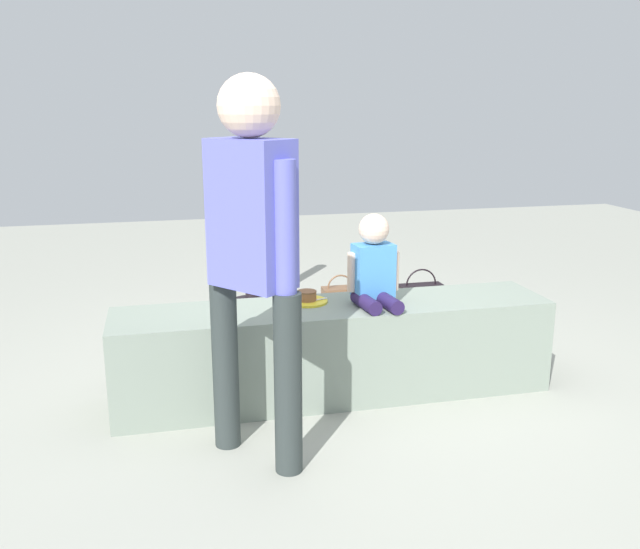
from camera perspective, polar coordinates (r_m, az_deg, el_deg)
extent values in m
plane|color=#989A8E|center=(3.78, 1.21, -9.96)|extent=(12.00, 12.00, 0.00)
cube|color=gray|center=(3.69, 1.23, -6.36)|extent=(2.33, 0.48, 0.51)
cylinder|color=#261946|center=(3.53, 3.89, -2.36)|extent=(0.10, 0.25, 0.08)
cylinder|color=#261946|center=(3.55, 5.70, -2.29)|extent=(0.10, 0.25, 0.08)
cube|color=#448DD6|center=(3.61, 4.49, 0.34)|extent=(0.22, 0.16, 0.28)
sphere|color=beige|center=(3.56, 4.56, 3.84)|extent=(0.16, 0.16, 0.16)
cylinder|color=beige|center=(3.59, 2.68, 0.22)|extent=(0.05, 0.05, 0.21)
cylinder|color=beige|center=(3.63, 6.27, 0.32)|extent=(0.05, 0.05, 0.21)
cylinder|color=#2C3433|center=(2.89, -2.70, -9.22)|extent=(0.12, 0.12, 0.80)
cylinder|color=#2C3433|center=(3.13, -7.96, -7.47)|extent=(0.12, 0.12, 0.80)
cube|color=#5C60C3|center=(2.81, -5.78, 5.08)|extent=(0.37, 0.39, 0.61)
sphere|color=beige|center=(2.78, -6.00, 13.94)|extent=(0.26, 0.26, 0.26)
cylinder|color=#5C60C3|center=(2.71, -3.00, 3.55)|extent=(0.10, 0.10, 0.58)
cylinder|color=#5C60C3|center=(2.95, -8.27, 4.30)|extent=(0.10, 0.10, 0.58)
cylinder|color=yellow|center=(3.65, -1.09, -2.27)|extent=(0.22, 0.22, 0.01)
cylinder|color=#925D3B|center=(3.64, -1.09, -1.84)|extent=(0.10, 0.10, 0.04)
cylinder|color=brown|center=(3.64, -1.09, -1.44)|extent=(0.10, 0.10, 0.01)
cube|color=silver|center=(3.65, -0.13, -2.12)|extent=(0.11, 0.04, 0.00)
cube|color=#B259BF|center=(4.23, 5.90, -5.61)|extent=(0.25, 0.13, 0.24)
torus|color=white|center=(4.17, 5.23, -4.10)|extent=(0.10, 0.01, 0.10)
torus|color=white|center=(4.20, 6.66, -3.98)|extent=(0.10, 0.01, 0.10)
cylinder|color=black|center=(5.37, -5.68, -2.40)|extent=(0.36, 0.36, 0.04)
cylinder|color=black|center=(5.22, -5.84, 4.16)|extent=(0.11, 0.11, 1.21)
cylinder|color=silver|center=(4.59, 1.83, -4.30)|extent=(0.07, 0.07, 0.18)
cone|color=silver|center=(4.55, 1.84, -3.00)|extent=(0.06, 0.06, 0.03)
cylinder|color=blue|center=(4.55, 1.84, -2.68)|extent=(0.03, 0.03, 0.02)
cylinder|color=silver|center=(4.73, 5.81, -4.08)|extent=(0.07, 0.07, 0.14)
cone|color=silver|center=(4.70, 5.84, -3.12)|extent=(0.07, 0.07, 0.03)
cylinder|color=#268C3F|center=(4.70, 5.84, -2.89)|extent=(0.03, 0.03, 0.01)
cylinder|color=red|center=(4.26, -10.89, -6.62)|extent=(0.08, 0.08, 0.10)
cube|color=white|center=(4.90, -3.66, -3.38)|extent=(0.33, 0.33, 0.14)
cube|color=black|center=(5.24, 8.45, -1.94)|extent=(0.33, 0.13, 0.21)
torus|color=black|center=(5.21, 8.49, -0.83)|extent=(0.24, 0.01, 0.24)
cube|color=brown|center=(5.00, 1.70, -2.40)|extent=(0.26, 0.13, 0.24)
torus|color=brown|center=(4.97, 1.71, -1.10)|extent=(0.19, 0.01, 0.19)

